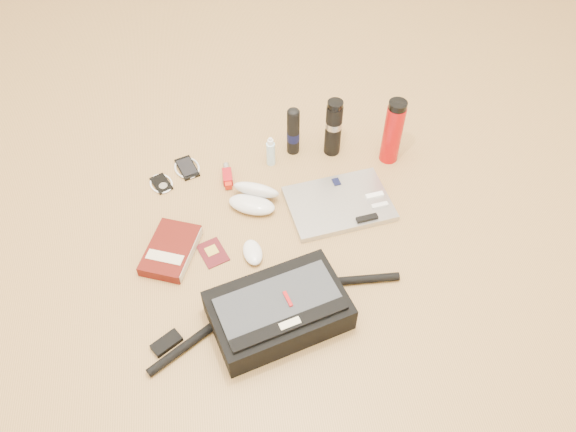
{
  "coord_description": "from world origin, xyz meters",
  "views": [
    {
      "loc": [
        -0.16,
        -1.09,
        1.55
      ],
      "look_at": [
        0.03,
        0.12,
        0.06
      ],
      "focal_mm": 35.0,
      "sensor_mm": 36.0,
      "label": 1
    }
  ],
  "objects": [
    {
      "name": "inhaler",
      "position": [
        -0.16,
        0.39,
        0.02
      ],
      "size": [
        0.03,
        0.12,
        0.03
      ],
      "rotation": [
        0.0,
        0.0,
        0.0
      ],
      "color": "#A01017",
      "rests_on": "ground"
    },
    {
      "name": "aerosol_can",
      "position": [
        0.11,
        0.5,
        0.1
      ],
      "size": [
        0.06,
        0.06,
        0.21
      ],
      "rotation": [
        0.0,
        0.0,
        -0.38
      ],
      "color": "black",
      "rests_on": "ground"
    },
    {
      "name": "mouse",
      "position": [
        -0.11,
        0.02,
        0.02
      ],
      "size": [
        0.07,
        0.11,
        0.03
      ],
      "rotation": [
        0.0,
        0.0,
        0.11
      ],
      "color": "white",
      "rests_on": "ground"
    },
    {
      "name": "phone",
      "position": [
        -0.31,
        0.46,
        0.01
      ],
      "size": [
        0.12,
        0.13,
        0.01
      ],
      "rotation": [
        0.0,
        0.0,
        0.32
      ],
      "color": "black",
      "rests_on": "ground"
    },
    {
      "name": "sunglasses_case",
      "position": [
        -0.08,
        0.25,
        0.03
      ],
      "size": [
        0.22,
        0.2,
        0.1
      ],
      "rotation": [
        0.0,
        0.0,
        -0.43
      ],
      "color": "silver",
      "rests_on": "ground"
    },
    {
      "name": "passport",
      "position": [
        -0.24,
        0.05,
        0.0
      ],
      "size": [
        0.11,
        0.13,
        0.01
      ],
      "rotation": [
        0.0,
        0.0,
        0.35
      ],
      "color": "#4C1016",
      "rests_on": "ground"
    },
    {
      "name": "laptop",
      "position": [
        0.23,
        0.19,
        0.01
      ],
      "size": [
        0.39,
        0.3,
        0.04
      ],
      "rotation": [
        0.0,
        0.0,
        0.13
      ],
      "color": "#ABABAE",
      "rests_on": "ground"
    },
    {
      "name": "thermos_red",
      "position": [
        0.47,
        0.4,
        0.14
      ],
      "size": [
        0.08,
        0.08,
        0.27
      ],
      "rotation": [
        0.0,
        0.0,
        0.13
      ],
      "color": "#AF0C0C",
      "rests_on": "ground"
    },
    {
      "name": "spray_bottle",
      "position": [
        0.01,
        0.44,
        0.06
      ],
      "size": [
        0.04,
        0.04,
        0.13
      ],
      "rotation": [
        0.0,
        0.0,
        -0.18
      ],
      "color": "#B4E1F4",
      "rests_on": "ground"
    },
    {
      "name": "messenger_bag",
      "position": [
        -0.06,
        -0.24,
        0.05
      ],
      "size": [
        0.82,
        0.35,
        0.12
      ],
      "rotation": [
        0.0,
        0.0,
        0.26
      ],
      "color": "black",
      "rests_on": "ground"
    },
    {
      "name": "ipod",
      "position": [
        -0.41,
        0.39,
        0.01
      ],
      "size": [
        0.11,
        0.11,
        0.01
      ],
      "rotation": [
        0.0,
        0.0,
        0.42
      ],
      "color": "black",
      "rests_on": "ground"
    },
    {
      "name": "ground",
      "position": [
        0.0,
        0.0,
        0.0
      ],
      "size": [
        4.0,
        4.0,
        0.0
      ],
      "primitive_type": "plane",
      "color": "#A87E46",
      "rests_on": "ground"
    },
    {
      "name": "thermos_black",
      "position": [
        0.26,
        0.47,
        0.12
      ],
      "size": [
        0.08,
        0.08,
        0.24
      ],
      "rotation": [
        0.0,
        0.0,
        0.36
      ],
      "color": "black",
      "rests_on": "ground"
    },
    {
      "name": "book",
      "position": [
        -0.38,
        0.07,
        0.02
      ],
      "size": [
        0.22,
        0.26,
        0.04
      ],
      "rotation": [
        0.0,
        0.0,
        -0.4
      ],
      "color": "#4A0D09",
      "rests_on": "ground"
    }
  ]
}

